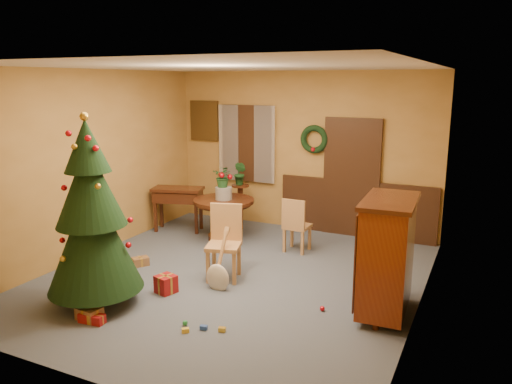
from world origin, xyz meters
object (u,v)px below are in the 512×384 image
Objects in this scene: christmas_tree at (92,217)px; sideboard at (387,253)px; dining_table at (224,211)px; chair_near at (225,239)px; writing_desk at (178,198)px.

christmas_tree reaches higher than sideboard.
dining_table is 1.71m from chair_near.
christmas_tree is at bearing -93.24° from dining_table.
writing_desk is (-1.03, 0.12, 0.10)m from dining_table.
christmas_tree is (-1.01, -1.46, 0.57)m from chair_near.
writing_desk is 0.71× the size of sideboard.
sideboard reaches higher than chair_near.
writing_desk reaches higher than dining_table.
chair_near reaches higher than writing_desk.
christmas_tree reaches higher than chair_near.
sideboard is at bearing -4.79° from chair_near.
christmas_tree reaches higher than dining_table.
writing_desk is 4.51m from sideboard.
dining_table is 0.75× the size of sideboard.
chair_near is at bearing -60.51° from dining_table.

